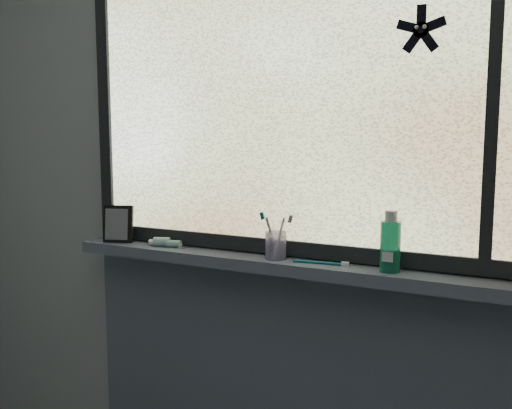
{
  "coord_description": "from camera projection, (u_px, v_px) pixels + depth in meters",
  "views": [
    {
      "loc": [
        0.74,
        -0.43,
        1.43
      ],
      "look_at": [
        -0.02,
        1.05,
        1.22
      ],
      "focal_mm": 40.0,
      "sensor_mm": 36.0,
      "label": 1
    }
  ],
  "objects": [
    {
      "name": "wall_back",
      "position": [
        295.0,
        187.0,
        1.89
      ],
      "size": [
        3.0,
        0.01,
        2.5
      ],
      "primitive_type": "cube",
      "color": "#9EA3A8",
      "rests_on": "ground"
    },
    {
      "name": "windowsill",
      "position": [
        285.0,
        265.0,
        1.86
      ],
      "size": [
        1.62,
        0.14,
        0.04
      ],
      "primitive_type": "cube",
      "color": "#53596F",
      "rests_on": "wall_back"
    },
    {
      "name": "sill_apron",
      "position": [
        291.0,
        406.0,
        1.97
      ],
      "size": [
        1.62,
        0.02,
        0.98
      ],
      "primitive_type": "cube",
      "color": "#53596F",
      "rests_on": "floor"
    },
    {
      "name": "window_pane",
      "position": [
        293.0,
        101.0,
        1.83
      ],
      "size": [
        1.5,
        0.01,
        1.0
      ],
      "primitive_type": "cube",
      "color": "silver",
      "rests_on": "wall_back"
    },
    {
      "name": "frame_bottom",
      "position": [
        291.0,
        248.0,
        1.89
      ],
      "size": [
        1.6,
        0.03,
        0.05
      ],
      "primitive_type": "cube",
      "color": "black",
      "rests_on": "windowsill"
    },
    {
      "name": "frame_left",
      "position": [
        106.0,
        106.0,
        2.18
      ],
      "size": [
        0.05,
        0.03,
        1.1
      ],
      "primitive_type": "cube",
      "color": "black",
      "rests_on": "wall_back"
    },
    {
      "name": "frame_mullion",
      "position": [
        494.0,
        96.0,
        1.56
      ],
      "size": [
        0.03,
        0.03,
        1.0
      ],
      "primitive_type": "cube",
      "color": "black",
      "rests_on": "wall_back"
    },
    {
      "name": "starfish_sticker",
      "position": [
        421.0,
        30.0,
        1.62
      ],
      "size": [
        0.15,
        0.02,
        0.15
      ],
      "primitive_type": null,
      "color": "black",
      "rests_on": "window_pane"
    },
    {
      "name": "vanity_mirror",
      "position": [
        118.0,
        224.0,
        2.14
      ],
      "size": [
        0.12,
        0.09,
        0.14
      ],
      "primitive_type": "cube",
      "rotation": [
        0.0,
        0.0,
        0.34
      ],
      "color": "black",
      "rests_on": "windowsill"
    },
    {
      "name": "toothpaste_tube",
      "position": [
        166.0,
        242.0,
        2.06
      ],
      "size": [
        0.19,
        0.09,
        0.03
      ],
      "primitive_type": null,
      "rotation": [
        0.0,
        0.0,
        0.31
      ],
      "color": "silver",
      "rests_on": "windowsill"
    },
    {
      "name": "toothbrush_cup",
      "position": [
        276.0,
        245.0,
        1.86
      ],
      "size": [
        0.08,
        0.08,
        0.09
      ],
      "primitive_type": "cylinder",
      "rotation": [
        0.0,
        0.0,
        0.27
      ],
      "color": "#C1B0E9",
      "rests_on": "windowsill"
    },
    {
      "name": "toothbrush_lying",
      "position": [
        317.0,
        262.0,
        1.79
      ],
      "size": [
        0.2,
        0.04,
        0.01
      ],
      "primitive_type": null,
      "rotation": [
        0.0,
        0.0,
        0.13
      ],
      "color": "#0D6378",
      "rests_on": "windowsill"
    },
    {
      "name": "mouthwash_bottle",
      "position": [
        390.0,
        241.0,
        1.68
      ],
      "size": [
        0.07,
        0.07,
        0.15
      ],
      "primitive_type": "cylinder",
      "rotation": [
        0.0,
        0.0,
        0.23
      ],
      "color": "#1B9069",
      "rests_on": "windowsill"
    }
  ]
}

